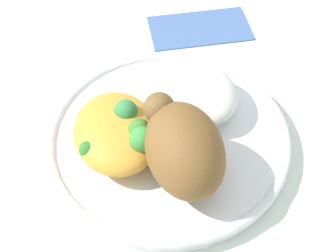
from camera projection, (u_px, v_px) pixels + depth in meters
The scene contains 6 objects.
ground_plane at pixel (168, 144), 0.52m from camera, with size 2.00×2.00×0.00m, color silver.
plate at pixel (168, 138), 0.51m from camera, with size 0.27×0.27×0.02m.
roasted_chicken at pixel (182, 148), 0.44m from camera, with size 0.11×0.07×0.08m.
rice_pile at pixel (201, 92), 0.52m from camera, with size 0.09×0.08×0.04m, color white.
mac_cheese_with_broccoli at pixel (117, 130), 0.48m from camera, with size 0.11×0.09×0.05m.
napkin at pixel (200, 28), 0.65m from camera, with size 0.07×0.14×0.00m, color #47669E.
Camera 1 is at (-0.31, 0.09, 0.41)m, focal length 49.91 mm.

